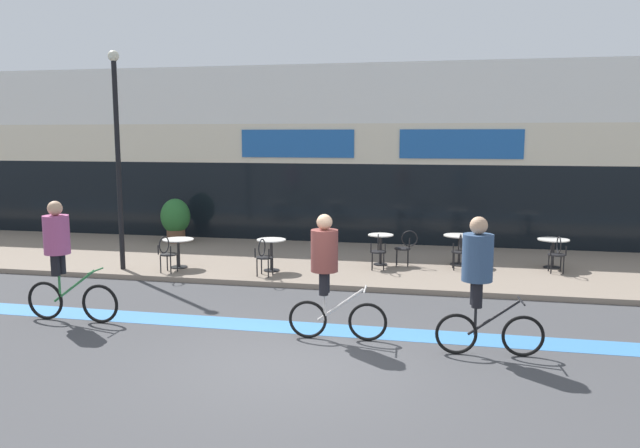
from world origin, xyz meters
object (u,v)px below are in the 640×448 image
Objects in this scene: cafe_chair_1_near at (264,255)px; bistro_table_0 at (178,247)px; bistro_table_4 at (553,247)px; lamp_post at (117,145)px; cafe_chair_3_near at (460,249)px; cafe_chair_2_near at (378,249)px; bistro_table_2 at (381,243)px; cyclist_2 at (480,273)px; bistro_table_1 at (271,248)px; bistro_table_3 at (459,243)px; cafe_chair_0_near at (167,252)px; cyclist_1 at (61,252)px; cafe_chair_4_near at (557,252)px; planter_pot at (176,219)px; cafe_chair_2_side at (406,245)px; cyclist_0 at (327,266)px.

bistro_table_0 is at bearing 82.26° from cafe_chair_1_near.
bistro_table_0 is 0.84× the size of cafe_chair_1_near.
bistro_table_4 is 0.14× the size of lamp_post.
cafe_chair_1_near and cafe_chair_3_near have the same top height.
cafe_chair_1_near is 2.81m from cafe_chair_2_near.
cyclist_2 is at bearing -69.88° from bistro_table_2.
bistro_table_2 is 1.97m from cafe_chair_3_near.
bistro_table_1 is 2.80m from bistro_table_2.
bistro_table_1 is at bearing -159.79° from bistro_table_3.
cafe_chair_0_near is 2.36m from cafe_chair_1_near.
cyclist_1 reaches higher than cafe_chair_1_near.
cafe_chair_4_near is 10.96m from planter_pot.
cafe_chair_4_near is at bearing 9.51° from bistro_table_1.
cafe_chair_2_side is at bearing -62.10° from cafe_chair_0_near.
bistro_table_4 is 0.83× the size of cafe_chair_1_near.
cyclist_2 is (0.21, -6.28, 0.62)m from bistro_table_3.
cafe_chair_4_near reaches higher than bistro_table_0.
bistro_table_1 reaches higher than bistro_table_3.
cafe_chair_1_near is 0.43× the size of cyclist_0.
lamp_post reaches higher than cafe_chair_0_near.
lamp_post reaches higher than cafe_chair_2_side.
cyclist_0 reaches higher than cafe_chair_0_near.
lamp_post is (-8.08, -1.56, 2.50)m from cafe_chair_3_near.
cafe_chair_3_near reaches higher than bistro_table_2.
cyclist_2 is at bearing -42.61° from planter_pot.
cafe_chair_2_near is (4.87, 1.37, 0.00)m from cafe_chair_0_near.
bistro_table_4 is (2.26, 0.11, -0.03)m from bistro_table_3.
bistro_table_2 reaches higher than bistro_table_4.
planter_pot reaches higher than bistro_table_2.
bistro_table_1 is 0.37× the size of cyclist_0.
bistro_table_1 is (2.36, 0.11, 0.03)m from bistro_table_0.
bistro_table_4 is (9.06, 1.86, 0.00)m from bistro_table_0.
bistro_table_4 is 0.63m from cafe_chair_4_near.
bistro_table_0 is 6.30m from cyclist_0.
bistro_table_3 is 0.36× the size of cyclist_1.
cafe_chair_4_near is 0.42× the size of cyclist_2.
bistro_table_2 is at bearing -173.29° from bistro_table_4.
bistro_table_2 is 5.26m from cafe_chair_0_near.
bistro_table_1 is 3.37m from cafe_chair_2_side.
bistro_table_4 is 10.84m from planter_pot.
cafe_chair_4_near is (3.58, -0.13, 0.00)m from cafe_chair_2_side.
cafe_chair_2_near is at bearing 106.51° from cyclist_2.
planter_pot is 0.62× the size of cyclist_2.
lamp_post reaches higher than cyclist_1.
bistro_table_4 is 11.21m from cyclist_1.
lamp_post is at bearing 143.37° from cyclist_0.
bistro_table_3 is 0.38× the size of cyclist_0.
cyclist_0 is at bearing -62.90° from bistro_table_1.
cafe_chair_2_near is at bearing 95.93° from cafe_chair_3_near.
bistro_table_2 is 7.65m from cyclist_1.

